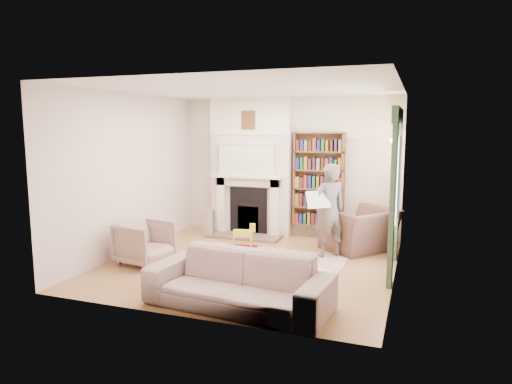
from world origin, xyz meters
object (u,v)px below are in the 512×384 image
at_px(armchair_reading, 360,230).
at_px(rocking_horse, 243,236).
at_px(paraffin_heater, 209,223).
at_px(bookcase, 319,180).
at_px(coffee_table, 288,283).
at_px(man_reading, 329,211).
at_px(sofa, 238,281).
at_px(armchair_left, 145,243).

xyz_separation_m(armchair_reading, rocking_horse, (-2.02, -0.62, -0.15)).
bearing_deg(paraffin_heater, bookcase, 16.77).
relative_size(armchair_reading, paraffin_heater, 2.13).
xyz_separation_m(coffee_table, paraffin_heater, (-2.45, 2.80, 0.05)).
xyz_separation_m(man_reading, paraffin_heater, (-2.57, 0.66, -0.53)).
bearing_deg(man_reading, bookcase, -110.00).
xyz_separation_m(sofa, coffee_table, (0.51, 0.45, -0.11)).
xyz_separation_m(bookcase, paraffin_heater, (-2.11, -0.64, -0.90)).
bearing_deg(bookcase, rocking_horse, -130.09).
bearing_deg(bookcase, man_reading, -70.19).
xyz_separation_m(bookcase, armchair_left, (-2.27, -2.71, -0.83)).
bearing_deg(man_reading, paraffin_heater, -54.16).
bearing_deg(coffee_table, armchair_reading, 76.90).
bearing_deg(coffee_table, man_reading, 85.43).
relative_size(sofa, coffee_table, 3.27).
height_order(bookcase, sofa, bookcase).
bearing_deg(rocking_horse, armchair_reading, 3.59).
bearing_deg(coffee_table, paraffin_heater, 129.92).
height_order(armchair_left, paraffin_heater, armchair_left).
bearing_deg(rocking_horse, paraffin_heater, 132.26).
xyz_separation_m(armchair_left, rocking_horse, (1.16, 1.39, -0.11)).
relative_size(bookcase, man_reading, 1.15).
bearing_deg(paraffin_heater, man_reading, -14.36).
bearing_deg(sofa, coffee_table, 47.12).
height_order(sofa, rocking_horse, sofa).
xyz_separation_m(bookcase, rocking_horse, (-1.11, -1.32, -0.94)).
bearing_deg(armchair_reading, paraffin_heater, -52.07).
distance_m(sofa, coffee_table, 0.69).
bearing_deg(armchair_left, armchair_reading, -47.70).
bearing_deg(armchair_left, sofa, -109.11).
relative_size(bookcase, armchair_reading, 1.58).
distance_m(sofa, rocking_horse, 2.74).
height_order(armchair_reading, rocking_horse, armchair_reading).
bearing_deg(armchair_reading, sofa, 20.35).
bearing_deg(armchair_reading, armchair_left, -18.68).
bearing_deg(bookcase, sofa, -92.41).
bearing_deg(sofa, bookcase, 93.06).
bearing_deg(coffee_table, bookcase, 94.42).
bearing_deg(armchair_left, paraffin_heater, 5.46).
bearing_deg(bookcase, paraffin_heater, -163.23).
bearing_deg(sofa, armchair_reading, 76.77).
xyz_separation_m(bookcase, sofa, (-0.16, -3.88, -0.84)).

